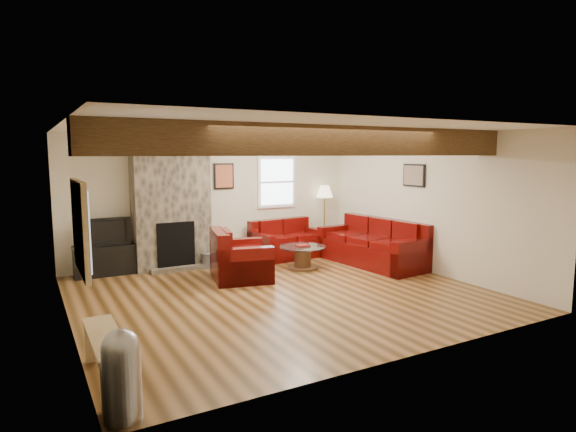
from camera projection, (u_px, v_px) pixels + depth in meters
name	position (u px, v px, depth m)	size (l,w,h in m)	color
room	(281.00, 213.00, 7.31)	(8.00, 8.00, 8.00)	#553716
oak_beam	(328.00, 141.00, 6.09)	(6.00, 0.36, 0.38)	#301D0E
chimney_breast	(171.00, 204.00, 8.99)	(1.40, 0.67, 2.50)	#3C372E
back_window	(277.00, 182.00, 10.27)	(0.90, 0.08, 1.10)	white
hatch_window	(81.00, 228.00, 4.56)	(0.08, 1.00, 0.90)	tan
ceiling_dome	(302.00, 137.00, 8.37)	(0.40, 0.40, 0.18)	white
artwork_back	(224.00, 176.00, 9.67)	(0.42, 0.06, 0.52)	black
artwork_right	(414.00, 175.00, 8.93)	(0.06, 0.55, 0.42)	black
sofa_three	(372.00, 242.00, 9.37)	(2.27, 0.95, 0.88)	#410704
loveseat	(288.00, 239.00, 10.00)	(1.46, 0.84, 0.77)	#410704
armchair_red	(241.00, 254.00, 8.26)	(1.06, 0.93, 0.86)	#410704
coffee_table	(303.00, 257.00, 9.03)	(0.87, 0.87, 0.46)	#4A2B18
tv_cabinet	(106.00, 260.00, 8.57)	(1.07, 0.43, 0.54)	black
television	(105.00, 231.00, 8.51)	(0.86, 0.11, 0.50)	black
floor_lamp	(325.00, 195.00, 10.65)	(0.37, 0.37, 1.45)	tan
pine_bench	(107.00, 359.00, 4.52)	(0.28, 1.22, 0.46)	tan
pedal_bin	(122.00, 375.00, 3.85)	(0.31, 0.31, 0.76)	#A9A9AE
coal_bucket	(209.00, 260.00, 9.13)	(0.31, 0.31, 0.29)	slate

